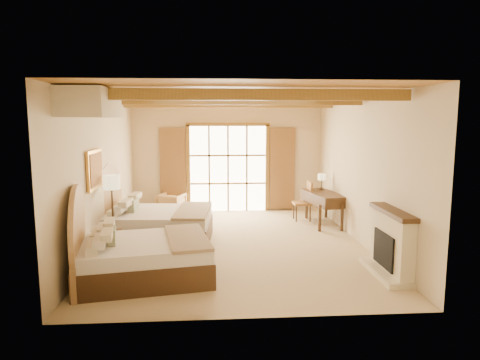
{
  "coord_description": "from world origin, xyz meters",
  "views": [
    {
      "loc": [
        -0.51,
        -8.99,
        2.7
      ],
      "look_at": [
        0.13,
        0.2,
        1.39
      ],
      "focal_mm": 32.0,
      "sensor_mm": 36.0,
      "label": 1
    }
  ],
  "objects": [
    {
      "name": "floor_lamp",
      "position": [
        -2.5,
        -0.36,
        1.35
      ],
      "size": [
        0.34,
        0.34,
        1.59
      ],
      "color": "#392A1D",
      "rests_on": "floor"
    },
    {
      "name": "canopy_valance",
      "position": [
        -2.4,
        -2.0,
        2.95
      ],
      "size": [
        0.7,
        1.4,
        0.45
      ],
      "primitive_type": "cube",
      "color": "beige",
      "rests_on": "ceiling"
    },
    {
      "name": "ottoman",
      "position": [
        -1.09,
        2.35,
        0.21
      ],
      "size": [
        0.71,
        0.71,
        0.41
      ],
      "primitive_type": "cube",
      "rotation": [
        0.0,
        0.0,
        -0.29
      ],
      "color": "#9F7B4D",
      "rests_on": "floor"
    },
    {
      "name": "ceiling",
      "position": [
        0.0,
        0.0,
        3.2
      ],
      "size": [
        7.0,
        7.0,
        0.0
      ],
      "primitive_type": "plane",
      "rotation": [
        3.14,
        0.0,
        0.0
      ],
      "color": "#B77C36",
      "rests_on": "ground"
    },
    {
      "name": "bed_far",
      "position": [
        -1.85,
        0.34,
        0.46
      ],
      "size": [
        2.43,
        1.91,
        1.52
      ],
      "rotation": [
        0.0,
        0.0,
        -0.08
      ],
      "color": "#452A19",
      "rests_on": "floor"
    },
    {
      "name": "desk_chair",
      "position": [
        1.95,
        2.11,
        0.33
      ],
      "size": [
        0.47,
        0.47,
        1.05
      ],
      "rotation": [
        0.0,
        0.0,
        0.02
      ],
      "color": "#A46E3B",
      "rests_on": "floor"
    },
    {
      "name": "wall_back",
      "position": [
        0.0,
        3.5,
        1.6
      ],
      "size": [
        5.5,
        0.0,
        5.5
      ],
      "primitive_type": "plane",
      "rotation": [
        1.57,
        0.0,
        0.0
      ],
      "color": "beige",
      "rests_on": "ground"
    },
    {
      "name": "armchair",
      "position": [
        -1.63,
        2.96,
        0.31
      ],
      "size": [
        0.87,
        0.88,
        0.63
      ],
      "primitive_type": "imported",
      "rotation": [
        0.0,
        0.0,
        -3.49
      ],
      "color": "tan",
      "rests_on": "floor"
    },
    {
      "name": "fireplace",
      "position": [
        2.6,
        -2.0,
        0.51
      ],
      "size": [
        0.46,
        1.4,
        1.16
      ],
      "color": "beige",
      "rests_on": "ground"
    },
    {
      "name": "floor",
      "position": [
        0.0,
        0.0,
        0.0
      ],
      "size": [
        7.0,
        7.0,
        0.0
      ],
      "primitive_type": "plane",
      "color": "#C9B589",
      "rests_on": "ground"
    },
    {
      "name": "desk",
      "position": [
        2.39,
        1.66,
        0.44
      ],
      "size": [
        0.94,
        1.63,
        0.83
      ],
      "rotation": [
        0.0,
        0.0,
        0.19
      ],
      "color": "#452A19",
      "rests_on": "floor"
    },
    {
      "name": "ceiling_beams",
      "position": [
        0.0,
        0.0,
        3.08
      ],
      "size": [
        5.39,
        4.6,
        0.18
      ],
      "primitive_type": null,
      "color": "olive",
      "rests_on": "ceiling"
    },
    {
      "name": "painting",
      "position": [
        -2.7,
        -0.75,
        1.75
      ],
      "size": [
        0.06,
        0.95,
        0.75
      ],
      "color": "#C08832",
      "rests_on": "wall_left"
    },
    {
      "name": "nightstand",
      "position": [
        -2.49,
        -1.11,
        0.31
      ],
      "size": [
        0.55,
        0.55,
        0.62
      ],
      "primitive_type": "cube",
      "rotation": [
        0.0,
        0.0,
        -0.06
      ],
      "color": "#452A19",
      "rests_on": "floor"
    },
    {
      "name": "desk_lamp",
      "position": [
        2.47,
        2.2,
        1.14
      ],
      "size": [
        0.21,
        0.21,
        0.42
      ],
      "color": "#392A1D",
      "rests_on": "desk"
    },
    {
      "name": "bed_near",
      "position": [
        -1.82,
        -1.89,
        0.44
      ],
      "size": [
        2.46,
        2.01,
        1.44
      ],
      "rotation": [
        0.0,
        0.0,
        0.17
      ],
      "color": "#452A19",
      "rests_on": "floor"
    },
    {
      "name": "french_doors",
      "position": [
        0.0,
        3.44,
        1.25
      ],
      "size": [
        3.95,
        0.08,
        2.6
      ],
      "color": "white",
      "rests_on": "ground"
    },
    {
      "name": "wall_right",
      "position": [
        2.75,
        0.0,
        1.6
      ],
      "size": [
        0.0,
        7.0,
        7.0
      ],
      "primitive_type": "plane",
      "rotation": [
        1.57,
        0.0,
        -1.57
      ],
      "color": "beige",
      "rests_on": "ground"
    },
    {
      "name": "wall_left",
      "position": [
        -2.75,
        0.0,
        1.6
      ],
      "size": [
        0.0,
        7.0,
        7.0
      ],
      "primitive_type": "plane",
      "rotation": [
        1.57,
        0.0,
        1.57
      ],
      "color": "beige",
      "rests_on": "ground"
    }
  ]
}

